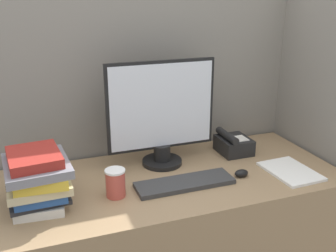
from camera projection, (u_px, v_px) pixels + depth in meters
name	position (u px, v px, depth m)	size (l,w,h in m)	color
cubicle_panel_rear	(144.00, 131.00, 2.03)	(1.94, 0.04, 1.71)	gray
cubicle_panel_right	(315.00, 134.00, 2.00)	(0.04, 0.72, 1.71)	gray
desk	(168.00, 250.00, 1.87)	(1.54, 0.66, 0.77)	#937551
monitor	(162.00, 116.00, 1.80)	(0.51, 0.19, 0.49)	black
keyboard	(185.00, 183.00, 1.66)	(0.42, 0.13, 0.02)	#333333
mouse	(241.00, 173.00, 1.74)	(0.06, 0.04, 0.03)	black
coffee_cup	(116.00, 183.00, 1.56)	(0.08, 0.08, 0.12)	#BF4C3F
book_stack	(38.00, 179.00, 1.47)	(0.25, 0.29, 0.22)	silver
desk_telephone	(233.00, 144.00, 1.98)	(0.15, 0.18, 0.11)	black
paper_pile	(291.00, 171.00, 1.78)	(0.20, 0.27, 0.01)	white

